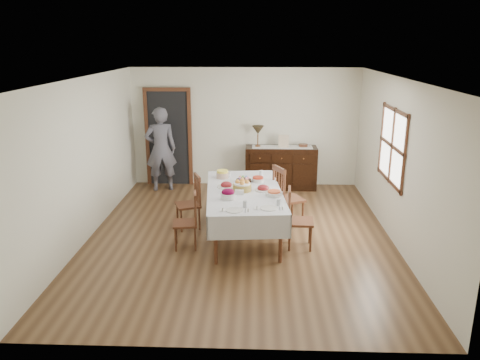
{
  "coord_description": "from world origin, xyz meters",
  "views": [
    {
      "loc": [
        0.28,
        -7.24,
        3.14
      ],
      "look_at": [
        0.0,
        0.1,
        0.95
      ],
      "focal_mm": 35.0,
      "sensor_mm": 36.0,
      "label": 1
    }
  ],
  "objects_px": {
    "chair_left_far": "(191,202)",
    "chair_right_far": "(286,196)",
    "chair_left_near": "(188,220)",
    "sideboard": "(281,168)",
    "dining_table": "(244,196)",
    "table_lamp": "(258,131)",
    "chair_right_near": "(297,218)",
    "person": "(161,146)"
  },
  "relations": [
    {
      "from": "dining_table",
      "to": "sideboard",
      "type": "distance_m",
      "value": 2.82
    },
    {
      "from": "dining_table",
      "to": "table_lamp",
      "type": "bearing_deg",
      "value": 80.23
    },
    {
      "from": "chair_left_far",
      "to": "sideboard",
      "type": "relative_size",
      "value": 0.61
    },
    {
      "from": "dining_table",
      "to": "person",
      "type": "bearing_deg",
      "value": 121.59
    },
    {
      "from": "chair_left_far",
      "to": "chair_right_far",
      "type": "height_order",
      "value": "chair_right_far"
    },
    {
      "from": "chair_left_near",
      "to": "sideboard",
      "type": "distance_m",
      "value": 3.56
    },
    {
      "from": "chair_left_near",
      "to": "sideboard",
      "type": "bearing_deg",
      "value": 145.3
    },
    {
      "from": "chair_right_near",
      "to": "table_lamp",
      "type": "distance_m",
      "value": 3.29
    },
    {
      "from": "chair_left_near",
      "to": "chair_right_near",
      "type": "xyz_separation_m",
      "value": [
        1.7,
        0.06,
        0.03
      ]
    },
    {
      "from": "sideboard",
      "to": "table_lamp",
      "type": "xyz_separation_m",
      "value": [
        -0.51,
        0.01,
        0.82
      ]
    },
    {
      "from": "chair_left_near",
      "to": "person",
      "type": "height_order",
      "value": "person"
    },
    {
      "from": "chair_right_far",
      "to": "table_lamp",
      "type": "bearing_deg",
      "value": -12.88
    },
    {
      "from": "chair_right_near",
      "to": "sideboard",
      "type": "distance_m",
      "value": 3.12
    },
    {
      "from": "chair_right_far",
      "to": "person",
      "type": "relative_size",
      "value": 0.56
    },
    {
      "from": "dining_table",
      "to": "person",
      "type": "relative_size",
      "value": 1.26
    },
    {
      "from": "dining_table",
      "to": "chair_left_far",
      "type": "relative_size",
      "value": 2.6
    },
    {
      "from": "chair_left_near",
      "to": "dining_table",
      "type": "bearing_deg",
      "value": 110.28
    },
    {
      "from": "dining_table",
      "to": "table_lamp",
      "type": "relative_size",
      "value": 5.33
    },
    {
      "from": "chair_right_near",
      "to": "sideboard",
      "type": "bearing_deg",
      "value": 5.32
    },
    {
      "from": "chair_left_near",
      "to": "chair_right_far",
      "type": "bearing_deg",
      "value": 113.18
    },
    {
      "from": "table_lamp",
      "to": "dining_table",
      "type": "bearing_deg",
      "value": -94.56
    },
    {
      "from": "chair_right_far",
      "to": "table_lamp",
      "type": "xyz_separation_m",
      "value": [
        -0.5,
        2.23,
        0.73
      ]
    },
    {
      "from": "chair_right_near",
      "to": "person",
      "type": "bearing_deg",
      "value": 46.33
    },
    {
      "from": "chair_left_near",
      "to": "sideboard",
      "type": "xyz_separation_m",
      "value": [
        1.59,
        3.18,
        0.01
      ]
    },
    {
      "from": "chair_right_far",
      "to": "sideboard",
      "type": "distance_m",
      "value": 2.22
    },
    {
      "from": "chair_left_near",
      "to": "chair_left_far",
      "type": "relative_size",
      "value": 0.95
    },
    {
      "from": "chair_right_far",
      "to": "sideboard",
      "type": "relative_size",
      "value": 0.7
    },
    {
      "from": "chair_left_near",
      "to": "chair_left_far",
      "type": "height_order",
      "value": "chair_left_far"
    },
    {
      "from": "chair_left_near",
      "to": "person",
      "type": "distance_m",
      "value": 3.17
    },
    {
      "from": "chair_right_near",
      "to": "person",
      "type": "height_order",
      "value": "person"
    },
    {
      "from": "dining_table",
      "to": "chair_left_far",
      "type": "distance_m",
      "value": 1.02
    },
    {
      "from": "chair_left_near",
      "to": "chair_right_far",
      "type": "relative_size",
      "value": 0.83
    },
    {
      "from": "chair_left_near",
      "to": "chair_left_far",
      "type": "distance_m",
      "value": 0.82
    },
    {
      "from": "chair_left_far",
      "to": "table_lamp",
      "type": "height_order",
      "value": "table_lamp"
    },
    {
      "from": "person",
      "to": "chair_left_far",
      "type": "bearing_deg",
      "value": 97.85
    },
    {
      "from": "sideboard",
      "to": "chair_right_near",
      "type": "bearing_deg",
      "value": -87.95
    },
    {
      "from": "chair_right_far",
      "to": "sideboard",
      "type": "xyz_separation_m",
      "value": [
        0.01,
        2.22,
        -0.08
      ]
    },
    {
      "from": "chair_left_far",
      "to": "chair_right_near",
      "type": "bearing_deg",
      "value": 45.82
    },
    {
      "from": "dining_table",
      "to": "chair_left_near",
      "type": "xyz_separation_m",
      "value": [
        -0.86,
        -0.47,
        -0.26
      ]
    },
    {
      "from": "person",
      "to": "chair_right_near",
      "type": "bearing_deg",
      "value": 117.5
    },
    {
      "from": "chair_left_near",
      "to": "table_lamp",
      "type": "relative_size",
      "value": 1.96
    },
    {
      "from": "chair_right_near",
      "to": "dining_table",
      "type": "bearing_deg",
      "value": 67.75
    }
  ]
}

